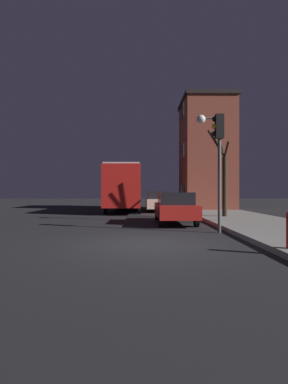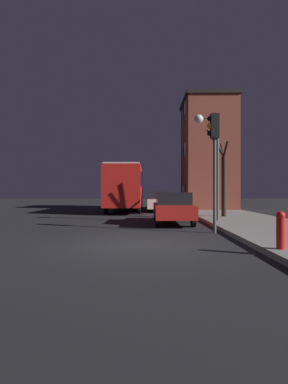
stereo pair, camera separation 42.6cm
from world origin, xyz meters
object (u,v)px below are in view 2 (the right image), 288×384
Objects in this scene: car_near_lane at (172,207)px; bus at (126,185)px; traffic_light at (214,148)px; streetlamp at (209,145)px; car_mid_lane at (159,201)px; bare_tree at (223,176)px; fire_hydrant at (281,229)px.

bus is at bearing 107.50° from car_near_lane.
bus is at bearing 108.23° from traffic_light.
car_mid_lane is at bearing 103.33° from streetlamp.
car_mid_lane is (-2.07, 8.74, -2.95)m from streetlamp.
traffic_light is at bearing -69.81° from car_near_lane.
fire_hydrant is at bearing -96.17° from bare_tree.
streetlamp is 1.08× the size of car_near_lane.
fire_hydrant is (2.29, -15.89, -0.16)m from car_mid_lane.
fire_hydrant is at bearing -81.80° from car_mid_lane.
bare_tree is at bearing -49.60° from bus.
bus is 10.47× the size of fire_hydrant.
car_mid_lane is (-3.33, 6.31, -1.59)m from bare_tree.
streetlamp is 7.81m from fire_hydrant.
streetlamp reaches higher than car_mid_lane.
streetlamp reaches higher than traffic_light.
traffic_light reaches higher than car_near_lane.
car_mid_lane is at bearing 98.20° from fire_hydrant.
streetlamp is 1.24× the size of car_mid_lane.
car_mid_lane reaches higher than car_near_lane.
traffic_light is 0.90× the size of bare_tree.
car_mid_lane is at bearing 117.80° from bare_tree.
bare_tree is 7.31m from car_mid_lane.
bare_tree is 9.80m from fire_hydrant.
car_near_lane reaches higher than fire_hydrant.
streetlamp is 1.15× the size of traffic_light.
car_near_lane is at bearing -87.88° from car_mid_lane.
bus is at bearing 130.40° from bare_tree.
traffic_light is 12.32m from car_mid_lane.
car_near_lane is 8.60m from car_mid_lane.
traffic_light is 0.94× the size of car_near_lane.
streetlamp is at bearing -4.59° from car_near_lane.
traffic_light is at bearing -82.56° from car_mid_lane.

